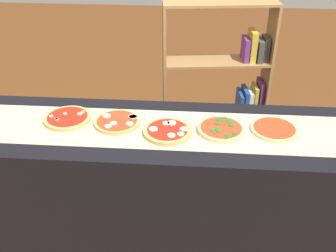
{
  "coord_description": "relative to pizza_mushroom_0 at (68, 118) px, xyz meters",
  "views": [
    {
      "loc": [
        0.13,
        -1.75,
        2.0
      ],
      "look_at": [
        0.0,
        0.0,
        0.93
      ],
      "focal_mm": 41.86,
      "sensor_mm": 36.0,
      "label": 1
    }
  ],
  "objects": [
    {
      "name": "pizza_mozzarella_2",
      "position": [
        0.56,
        -0.09,
        0.0
      ],
      "size": [
        0.25,
        0.25,
        0.03
      ],
      "color": "tan",
      "rests_on": "parchment_paper"
    },
    {
      "name": "pizza_mushroom_0",
      "position": [
        0.0,
        0.0,
        0.0
      ],
      "size": [
        0.26,
        0.26,
        0.03
      ],
      "color": "tan",
      "rests_on": "parchment_paper"
    },
    {
      "name": "pizza_plain_4",
      "position": [
        1.11,
        -0.03,
        -0.0
      ],
      "size": [
        0.24,
        0.24,
        0.02
      ],
      "color": "#E5C17F",
      "rests_on": "parchment_paper"
    },
    {
      "name": "pizza_mozzarella_1",
      "position": [
        0.28,
        -0.02,
        -0.0
      ],
      "size": [
        0.25,
        0.25,
        0.03
      ],
      "color": "tan",
      "rests_on": "parchment_paper"
    },
    {
      "name": "counter",
      "position": [
        0.56,
        -0.05,
        -0.47
      ],
      "size": [
        2.63,
        0.63,
        0.91
      ],
      "primitive_type": "cube",
      "color": "black",
      "rests_on": "ground_plane"
    },
    {
      "name": "bookshelf",
      "position": [
        0.95,
        0.98,
        -0.29
      ],
      "size": [
        0.83,
        0.34,
        1.33
      ],
      "color": "#A87A47",
      "rests_on": "ground_plane"
    },
    {
      "name": "pizza_spinach_3",
      "position": [
        0.83,
        -0.05,
        0.0
      ],
      "size": [
        0.25,
        0.25,
        0.03
      ],
      "color": "#E5C17F",
      "rests_on": "parchment_paper"
    },
    {
      "name": "parchment_paper",
      "position": [
        0.56,
        -0.05,
        -0.01
      ],
      "size": [
        2.17,
        0.39,
        0.0
      ],
      "primitive_type": "cube",
      "color": "beige",
      "rests_on": "counter"
    },
    {
      "name": "ground_plane",
      "position": [
        0.56,
        -0.05,
        -0.92
      ],
      "size": [
        12.0,
        12.0,
        0.0
      ],
      "primitive_type": "plane",
      "color": "brown"
    }
  ]
}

